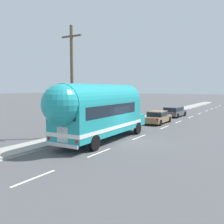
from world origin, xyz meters
The scene contains 7 objects.
ground_plane centered at (0.00, 0.00, 0.00)m, with size 300.00×300.00×0.00m, color #4C4C4F.
lane_markings centered at (-2.50, 12.93, 0.00)m, with size 3.68×80.00×0.01m.
sidewalk_slab centered at (-4.56, 10.00, 0.07)m, with size 2.01×90.00×0.15m, color #9E9B93.
utility_pole centered at (-4.31, -0.96, 4.42)m, with size 1.80×0.24×8.50m.
painted_bus centered at (-1.75, -1.18, 2.30)m, with size 2.80×11.05×4.12m.
car_lead centered at (-1.58, 10.00, 0.74)m, with size 1.98×4.56×1.37m.
car_second centered at (-1.97, 17.20, 0.80)m, with size 2.09×4.52×1.37m.
Camera 1 is at (8.28, -15.95, 3.84)m, focal length 40.62 mm.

